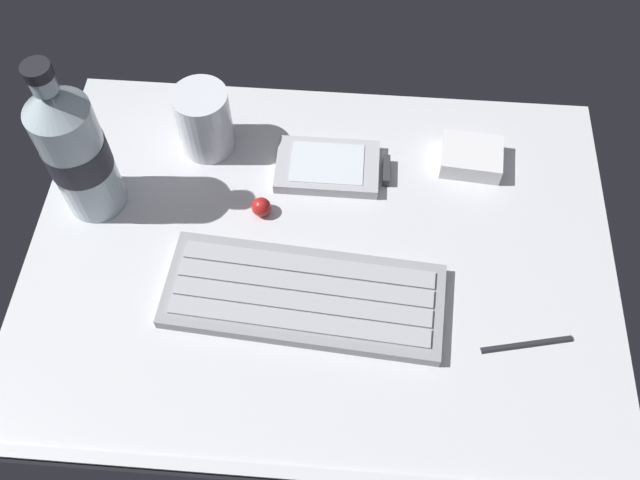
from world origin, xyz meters
The scene contains 8 objects.
ground_plane centered at (0.00, -0.23, -0.99)cm, with size 64.00×48.00×2.80cm.
keyboard centered at (-1.27, -5.57, 0.81)cm, with size 29.71×13.04×1.70cm.
handheld_device centered at (0.66, 11.50, 0.73)cm, with size 12.80×7.60×1.50cm.
juice_cup centered at (-14.55, 14.38, 3.91)cm, with size 6.40×6.40×8.50cm.
water_bottle centered at (-25.91, 5.35, 9.01)cm, with size 6.73×6.73×20.80cm.
charger_block centered at (16.76, 13.84, 1.20)cm, with size 7.00×5.60×2.40cm, color white.
trackball_mouse centered at (-7.00, 5.00, 1.10)cm, with size 2.20×2.20×2.20cm, color red.
stylus_pen centered at (21.65, -9.00, 0.35)cm, with size 0.70×0.70×9.50cm, color #26262B.
Camera 1 is at (2.86, -37.64, 64.73)cm, focal length 38.51 mm.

